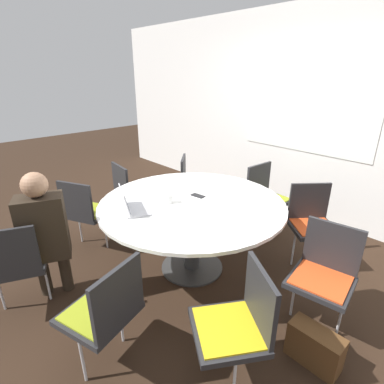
{
  "coord_description": "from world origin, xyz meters",
  "views": [
    {
      "loc": [
        1.91,
        -1.77,
        1.91
      ],
      "look_at": [
        0.0,
        0.0,
        0.85
      ],
      "focal_mm": 28.0,
      "sensor_mm": 36.0,
      "label": 1
    }
  ],
  "objects": [
    {
      "name": "cell_phone",
      "position": [
        -0.06,
        0.14,
        0.76
      ],
      "size": [
        0.15,
        0.09,
        0.01
      ],
      "color": "black",
      "rests_on": "conference_table"
    },
    {
      "name": "chair_3",
      "position": [
        1.21,
        0.26,
        0.5
      ],
      "size": [
        0.5,
        0.48,
        0.84
      ],
      "rotation": [
        0.0,
        0.0,
        9.58
      ],
      "color": "#262628",
      "rests_on": "ground_plane"
    },
    {
      "name": "chair_0",
      "position": [
        -0.53,
        -1.44,
        0.5
      ],
      "size": [
        0.56,
        0.57,
        0.84
      ],
      "rotation": [
        0.0,
        0.0,
        7.46
      ],
      "color": "#262628",
      "rests_on": "ground_plane"
    },
    {
      "name": "ground_plane",
      "position": [
        0.0,
        0.0,
        0.0
      ],
      "size": [
        16.0,
        16.0,
        0.0
      ],
      "primitive_type": "plane",
      "color": "black"
    },
    {
      "name": "chair_1",
      "position": [
        0.43,
        -1.16,
        0.5
      ],
      "size": [
        0.53,
        0.55,
        0.84
      ],
      "rotation": [
        0.0,
        0.0,
        8.16
      ],
      "color": "#262628",
      "rests_on": "ground_plane"
    },
    {
      "name": "chair_8",
      "position": [
        -1.08,
        -0.6,
        0.5
      ],
      "size": [
        0.58,
        0.57,
        0.84
      ],
      "rotation": [
        0.0,
        0.0,
        13.02
      ],
      "color": "#262628",
      "rests_on": "ground_plane"
    },
    {
      "name": "coffee_cup",
      "position": [
        -0.13,
        -0.18,
        0.8
      ],
      "size": [
        0.08,
        0.08,
        0.09
      ],
      "color": "white",
      "rests_on": "conference_table"
    },
    {
      "name": "wall_back",
      "position": [
        0.0,
        2.05,
        1.35
      ],
      "size": [
        8.0,
        0.07,
        2.7
      ],
      "color": "silver",
      "rests_on": "ground_plane"
    },
    {
      "name": "handbag",
      "position": [
        1.38,
        -0.12,
        0.14
      ],
      "size": [
        0.36,
        0.16,
        0.28
      ],
      "color": "#513319",
      "rests_on": "ground_plane"
    },
    {
      "name": "chair_7",
      "position": [
        -1.24,
        0.08,
        0.5
      ],
      "size": [
        0.49,
        0.47,
        0.84
      ],
      "rotation": [
        0.0,
        0.0,
        12.45
      ],
      "color": "#262628",
      "rests_on": "ground_plane"
    },
    {
      "name": "person_0",
      "position": [
        -0.52,
        -1.19,
        0.69
      ],
      "size": [
        0.35,
        0.42,
        1.19
      ],
      "rotation": [
        0.0,
        0.0,
        7.46
      ],
      "color": "#2D2319",
      "rests_on": "ground_plane"
    },
    {
      "name": "conference_table",
      "position": [
        0.0,
        0.0,
        0.63
      ],
      "size": [
        1.76,
        1.76,
        0.75
      ],
      "color": "#333333",
      "rests_on": "ground_plane"
    },
    {
      "name": "chair_2",
      "position": [
        1.08,
        -0.61,
        0.5
      ],
      "size": [
        0.6,
        0.59,
        0.84
      ],
      "rotation": [
        0.0,
        0.0,
        8.85
      ],
      "color": "#262628",
      "rests_on": "ground_plane"
    },
    {
      "name": "laptop",
      "position": [
        -0.22,
        -0.53,
        0.81
      ],
      "size": [
        0.39,
        0.33,
        0.21
      ],
      "rotation": [
        0.0,
        0.0,
        2.74
      ],
      "color": "silver",
      "rests_on": "conference_table"
    },
    {
      "name": "chair_4",
      "position": [
        0.74,
        0.99,
        0.5
      ],
      "size": [
        0.6,
        0.61,
        0.84
      ],
      "rotation": [
        0.0,
        0.0,
        10.3
      ],
      "color": "#262628",
      "rests_on": "ground_plane"
    },
    {
      "name": "chair_5",
      "position": [
        0.01,
        1.24,
        0.5
      ],
      "size": [
        0.45,
        0.47,
        0.84
      ],
      "rotation": [
        0.0,
        0.0,
        10.93
      ],
      "color": "#262628",
      "rests_on": "ground_plane"
    },
    {
      "name": "chair_6",
      "position": [
        -0.9,
        0.85,
        0.5
      ],
      "size": [
        0.61,
        0.61,
        0.84
      ],
      "rotation": [
        0.0,
        0.0,
        11.76
      ],
      "color": "#262628",
      "rests_on": "ground_plane"
    }
  ]
}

